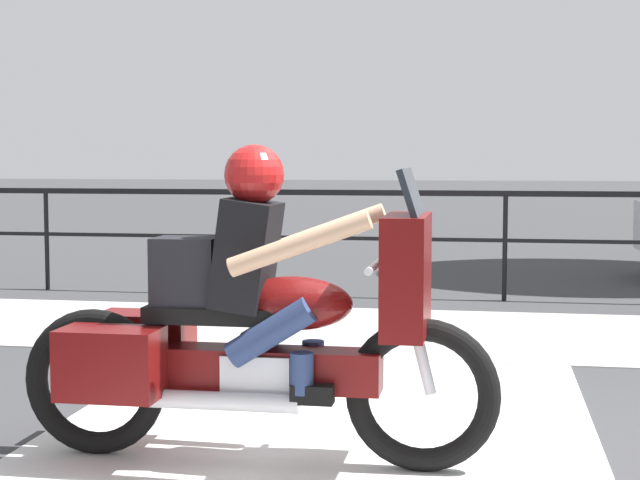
% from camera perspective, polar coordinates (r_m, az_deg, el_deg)
% --- Properties ---
extents(ground_plane, '(120.00, 120.00, 0.00)m').
position_cam_1_polar(ground_plane, '(5.14, 11.55, -12.18)').
color(ground_plane, '#38383A').
extents(sidewalk_band, '(44.00, 2.40, 0.01)m').
position_cam_1_polar(sidewalk_band, '(8.45, 10.86, -5.43)').
color(sidewalk_band, '#A8A59E').
rests_on(sidewalk_band, ground).
extents(crosswalk_band, '(2.97, 6.00, 0.01)m').
position_cam_1_polar(crosswalk_band, '(5.03, -0.83, -12.44)').
color(crosswalk_band, silver).
rests_on(crosswalk_band, ground).
extents(fence_railing, '(36.00, 0.05, 1.15)m').
position_cam_1_polar(fence_railing, '(10.37, 10.74, 1.49)').
color(fence_railing, black).
rests_on(fence_railing, ground).
extents(motorcycle, '(2.38, 0.76, 1.56)m').
position_cam_1_polar(motorcycle, '(4.79, -3.90, -4.85)').
color(motorcycle, black).
rests_on(motorcycle, ground).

